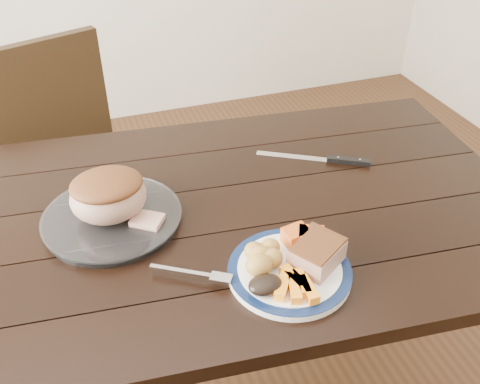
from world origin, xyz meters
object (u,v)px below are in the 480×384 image
object	(u,v)px
dining_table	(208,239)
carving_knife	(334,160)
roast_joint	(109,197)
dinner_plate	(289,272)
chair_far	(73,158)
serving_platter	(113,219)
fork	(197,274)
pork_slice	(317,255)

from	to	relation	value
dining_table	carving_knife	bearing A→B (deg)	13.52
roast_joint	carving_knife	bearing A→B (deg)	6.01
dinner_plate	roast_joint	bearing A→B (deg)	137.46
chair_far	serving_platter	size ratio (longest dim) A/B	2.90
roast_joint	carving_knife	world-z (taller)	roast_joint
fork	dinner_plate	bearing A→B (deg)	18.26
dinner_plate	roast_joint	world-z (taller)	roast_joint
chair_far	fork	distance (m)	1.01
dinner_plate	pork_slice	size ratio (longest dim) A/B	2.46
dinner_plate	pork_slice	distance (m)	0.07
dinner_plate	carving_knife	world-z (taller)	dinner_plate
dinner_plate	dining_table	bearing A→B (deg)	110.91
serving_platter	roast_joint	bearing A→B (deg)	-7.13
dining_table	pork_slice	bearing A→B (deg)	-59.60
roast_joint	carving_knife	xyz separation A→B (m)	(0.63, 0.07, -0.07)
fork	carving_knife	xyz separation A→B (m)	(0.49, 0.32, -0.01)
dinner_plate	fork	world-z (taller)	fork
fork	roast_joint	xyz separation A→B (m)	(-0.14, 0.26, 0.05)
pork_slice	chair_far	bearing A→B (deg)	114.58
dinner_plate	roast_joint	size ratio (longest dim) A/B	1.48
serving_platter	carving_knife	distance (m)	0.63
pork_slice	roast_joint	world-z (taller)	roast_joint
chair_far	dinner_plate	bearing A→B (deg)	91.87
dinner_plate	serving_platter	bearing A→B (deg)	137.46
pork_slice	carving_knife	world-z (taller)	pork_slice
serving_platter	carving_knife	bearing A→B (deg)	6.01
dinner_plate	pork_slice	xyz separation A→B (m)	(0.06, -0.00, 0.04)
carving_knife	dinner_plate	bearing A→B (deg)	-98.44
serving_platter	pork_slice	distance (m)	0.50
serving_platter	pork_slice	xyz separation A→B (m)	(0.39, -0.31, 0.04)
dining_table	roast_joint	world-z (taller)	roast_joint
carving_knife	chair_far	bearing A→B (deg)	168.13
fork	carving_knife	size ratio (longest dim) A/B	0.56
dining_table	fork	xyz separation A→B (m)	(-0.09, -0.22, 0.11)
chair_far	carving_knife	distance (m)	0.97
dinner_plate	fork	bearing A→B (deg)	166.19
chair_far	carving_knife	world-z (taller)	chair_far
carving_knife	pork_slice	bearing A→B (deg)	-92.13
chair_far	carving_knife	xyz separation A→B (m)	(0.70, -0.64, 0.23)
pork_slice	carving_knife	size ratio (longest dim) A/B	0.37
fork	carving_knife	bearing A→B (deg)	65.49
roast_joint	serving_platter	bearing A→B (deg)	172.87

